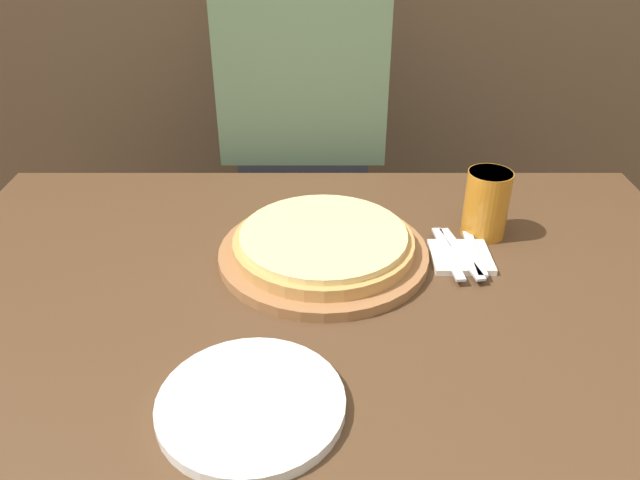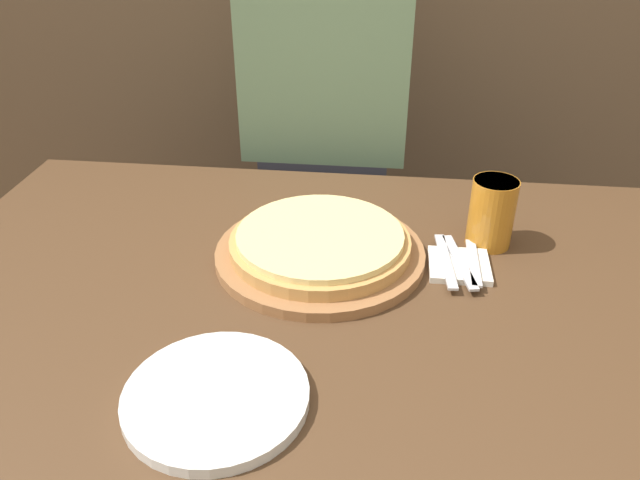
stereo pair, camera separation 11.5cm
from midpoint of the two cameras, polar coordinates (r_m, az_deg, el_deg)
dining_table at (r=1.36m, az=-2.82°, el=-17.02°), size 1.45×0.92×0.75m
pizza_on_board at (r=1.16m, az=-2.84°, el=-0.71°), size 0.39×0.39×0.06m
beer_glass at (r=1.24m, az=12.16°, el=3.43°), size 0.09×0.09×0.14m
dinner_plate at (r=0.88m, az=-10.56°, el=-14.70°), size 0.26×0.26×0.02m
napkin_stack at (r=1.18m, az=9.74°, el=-1.60°), size 0.11×0.11×0.01m
fork at (r=1.17m, az=8.57°, el=-1.26°), size 0.03×0.18×0.00m
dinner_knife at (r=1.18m, az=9.78°, el=-1.26°), size 0.05×0.18×0.00m
spoon at (r=1.18m, az=10.97°, el=-1.25°), size 0.02×0.15×0.00m
diner_person at (r=1.71m, az=-3.67°, el=6.32°), size 0.42×0.21×1.36m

